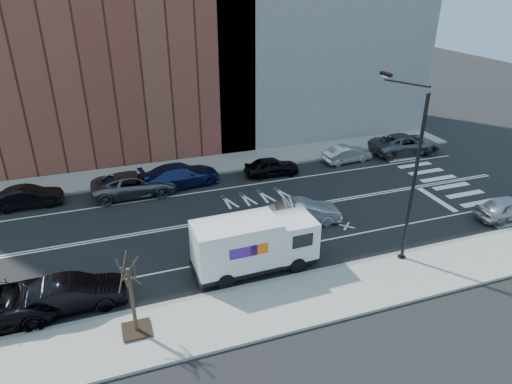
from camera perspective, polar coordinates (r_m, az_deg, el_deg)
ground at (r=28.75m, az=-2.50°, el=-3.18°), size 120.00×120.00×0.00m
sidewalk_near at (r=21.85m, az=4.49°, el=-13.61°), size 44.00×3.60×0.15m
sidewalk_far at (r=36.42m, az=-6.57°, el=3.29°), size 44.00×3.60×0.15m
curb_near at (r=23.14m, az=2.69°, el=-10.94°), size 44.00×0.25×0.17m
curb_far at (r=34.80m, az=-5.89°, el=2.24°), size 44.00×0.25×0.17m
crosswalk at (r=36.21m, az=22.49°, el=1.13°), size 3.00×14.00×0.01m
road_markings at (r=28.75m, az=-2.50°, el=-3.17°), size 40.00×8.60×0.01m
bldg_brick at (r=39.84m, az=-21.88°, el=19.91°), size 26.00×10.00×22.00m
streetlight at (r=23.96m, az=18.62°, el=2.74°), size 0.44×4.02×9.34m
street_tree at (r=20.07m, az=-15.09°, el=-13.68°), size 1.20×1.20×3.75m
fedex_van at (r=23.18m, az=-0.29°, el=-6.50°), size 6.45×2.40×2.92m
far_parked_b at (r=33.22m, az=-26.55°, el=-0.57°), size 4.21×1.52×1.38m
far_parked_c at (r=32.38m, az=-14.91°, el=0.98°), size 5.79×2.74×1.60m
far_parked_d at (r=33.04m, az=-9.43°, el=2.08°), size 5.93×3.06×1.64m
far_parked_e at (r=34.43m, az=1.98°, el=3.21°), size 4.19×1.88×1.40m
far_parked_f at (r=37.65m, az=11.29°, el=4.68°), size 4.15×1.77×1.33m
far_parked_g at (r=40.69m, az=18.13°, el=5.74°), size 6.11×3.03×1.67m
driving_sedan at (r=27.89m, az=5.94°, el=-2.54°), size 4.69×2.15×1.49m
near_parked_rear_a at (r=22.71m, az=-21.99°, el=-11.78°), size 4.71×1.68×1.55m
near_parked_front at (r=32.33m, az=29.10°, el=-1.77°), size 4.36×1.94×1.46m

